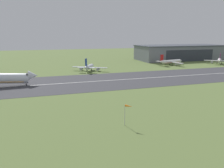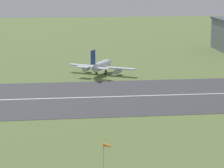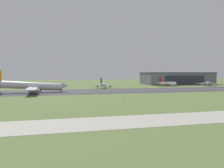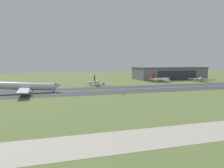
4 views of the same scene
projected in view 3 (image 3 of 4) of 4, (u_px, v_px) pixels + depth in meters
The scene contains 9 objects.
ground_plane at pixel (189, 100), 111.10m from camera, with size 646.67×646.67×0.00m, color olive.
runway_strip at pixel (143, 90), 170.94m from camera, with size 406.67×42.96×0.06m, color #3D3D42.
runway_centreline at pixel (143, 90), 170.94m from camera, with size 366.01×0.70×0.01m, color silver.
hangar_building at pixel (177, 78), 261.92m from camera, with size 84.13×34.40×14.22m.
airplane_landing at pixel (32, 86), 151.68m from camera, with size 51.25×54.94×15.50m.
airplane_parked_west at pixel (104, 85), 197.38m from camera, with size 22.16×17.29×9.20m.
airplane_parked_centre at pixel (168, 83), 222.88m from camera, with size 24.26×23.17×8.96m.
airplane_parked_east at pixel (208, 83), 227.60m from camera, with size 19.65×19.07×9.38m.
windsock_pole at pixel (125, 90), 105.53m from camera, with size 1.85×1.92×6.00m.
Camera 3 is at (-64.32, -36.35, 14.07)m, focal length 35.00 mm.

